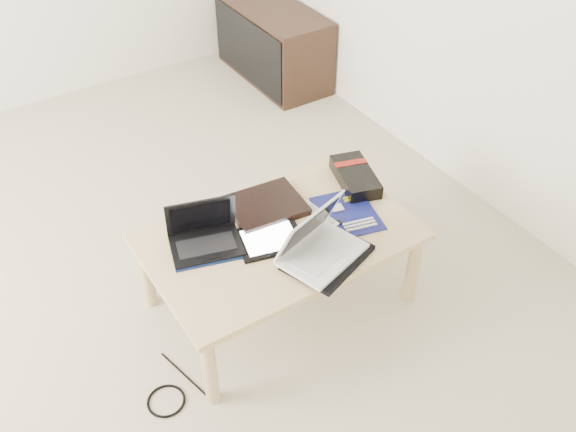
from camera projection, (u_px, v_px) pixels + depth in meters
ground at (107, 308)px, 2.88m from camera, size 4.00×4.00×0.00m
coffee_table at (280, 243)px, 2.69m from camera, size 1.10×0.70×0.40m
media_cabinet at (272, 43)px, 4.38m from camera, size 0.41×0.90×0.50m
book at (266, 205)px, 2.78m from camera, size 0.34×0.29×0.03m
netbook at (205, 237)px, 2.59m from camera, size 0.33×0.28×0.21m
tablet at (270, 239)px, 2.63m from camera, size 0.31×0.26×0.01m
remote at (320, 215)px, 2.74m from camera, size 0.07×0.20×0.02m
neoprene_sleeve at (328, 257)px, 2.54m from camera, size 0.39×0.34×0.02m
white_laptop at (318, 245)px, 2.52m from camera, size 0.38×0.32×0.22m
motherboard at (347, 213)px, 2.76m from camera, size 0.31×0.35×0.01m
gpu_box at (355, 177)px, 2.91m from camera, size 0.23×0.33×0.07m
cable_coil at (263, 235)px, 2.65m from camera, size 0.13×0.13×0.01m
floor_cable_coil at (166, 401)px, 2.51m from camera, size 0.18×0.18×0.01m
floor_cable_trail at (185, 375)px, 2.60m from camera, size 0.08×0.30×0.01m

